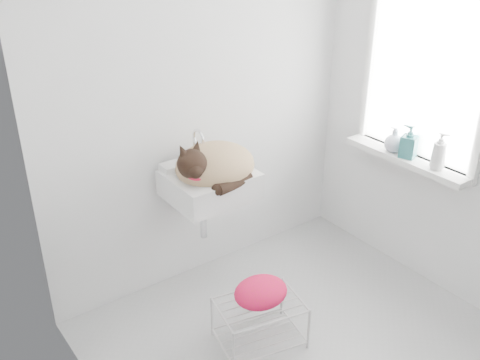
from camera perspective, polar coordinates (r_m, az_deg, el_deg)
floor at (r=3.32m, az=6.53°, el=-16.56°), size 2.20×2.00×0.02m
back_wall at (r=3.38m, az=-3.94°, el=9.08°), size 2.20×0.02×2.50m
right_wall at (r=3.45m, az=21.41°, el=7.70°), size 0.02×2.00×2.50m
left_wall at (r=2.09m, az=-14.58°, el=-3.22°), size 0.02×2.00×2.50m
window_glass at (r=3.52m, az=18.85°, el=10.16°), size 0.01×0.80×1.00m
window_frame at (r=3.51m, az=18.70°, el=10.13°), size 0.04×0.90×1.10m
windowsill at (r=3.63m, az=16.96°, el=2.14°), size 0.16×0.88×0.04m
sink at (r=3.25m, az=-3.21°, el=0.82°), size 0.50×0.44×0.20m
faucet at (r=3.33m, az=-4.98°, el=4.07°), size 0.18×0.13×0.18m
cat at (r=3.22m, az=-2.89°, el=1.42°), size 0.53×0.45×0.32m
wire_rack at (r=3.21m, az=2.04°, el=-14.49°), size 0.52×0.41×0.28m
towel at (r=3.13m, az=2.17°, el=-12.16°), size 0.33×0.24×0.13m
bottle_a at (r=3.50m, az=19.83°, el=1.11°), size 0.10×0.10×0.20m
bottle_b at (r=3.61m, az=17.06°, el=2.32°), size 0.12×0.12×0.21m
bottle_c at (r=3.67m, az=15.68°, el=2.92°), size 0.16×0.16×0.16m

